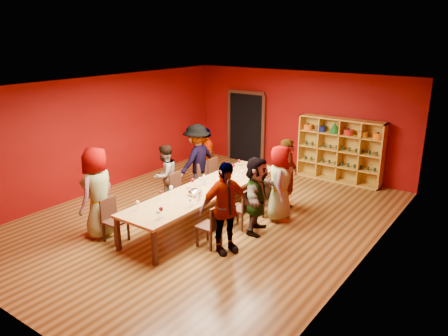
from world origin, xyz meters
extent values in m
cube|color=#563816|center=(0.00, 0.00, -0.01)|extent=(7.10, 9.10, 0.02)
cube|color=#670605|center=(0.00, 4.51, 1.50)|extent=(7.10, 0.02, 3.00)
cube|color=#670605|center=(0.00, -4.51, 1.50)|extent=(7.10, 0.02, 3.00)
cube|color=#670605|center=(-3.51, 0.00, 1.50)|extent=(0.02, 9.10, 3.00)
cube|color=#670605|center=(3.51, 0.00, 1.50)|extent=(0.02, 9.10, 3.00)
cube|color=white|center=(0.00, 0.00, 3.01)|extent=(7.10, 9.10, 0.02)
cube|color=#B28B4A|center=(0.00, 0.00, 0.72)|extent=(1.10, 4.50, 0.06)
cube|color=black|center=(-0.49, -2.17, 0.34)|extent=(0.08, 0.08, 0.69)
cube|color=black|center=(-0.49, 2.17, 0.34)|extent=(0.08, 0.08, 0.69)
cube|color=black|center=(0.49, -2.17, 0.34)|extent=(0.08, 0.08, 0.69)
cube|color=black|center=(0.49, 2.17, 0.34)|extent=(0.08, 0.08, 0.69)
cube|color=black|center=(-1.80, 4.44, 1.10)|extent=(1.20, 0.14, 2.20)
cube|color=black|center=(-1.80, 4.37, 2.25)|extent=(1.32, 0.06, 0.10)
cube|color=black|center=(-2.45, 4.37, 1.10)|extent=(0.10, 0.06, 2.20)
cube|color=black|center=(-1.15, 4.37, 1.10)|extent=(0.10, 0.06, 2.20)
cube|color=#B48928|center=(0.22, 4.28, 0.90)|extent=(0.04, 0.40, 1.80)
cube|color=#B48928|center=(2.58, 4.28, 0.90)|extent=(0.04, 0.40, 1.80)
cube|color=#B48928|center=(1.40, 4.28, 1.78)|extent=(2.40, 0.40, 0.04)
cube|color=#B48928|center=(1.40, 4.28, 0.02)|extent=(2.40, 0.40, 0.04)
cube|color=#B48928|center=(1.40, 4.47, 0.90)|extent=(2.40, 0.02, 1.80)
cube|color=#B48928|center=(1.40, 4.28, 0.45)|extent=(2.36, 0.38, 0.03)
cube|color=#B48928|center=(1.40, 4.28, 0.90)|extent=(2.36, 0.38, 0.03)
cube|color=#B48928|center=(1.40, 4.28, 1.35)|extent=(2.36, 0.38, 0.03)
cube|color=#B48928|center=(0.80, 4.28, 0.90)|extent=(0.03, 0.38, 1.76)
cube|color=#B48928|center=(1.40, 4.28, 0.90)|extent=(0.03, 0.38, 1.76)
cube|color=#B48928|center=(2.00, 4.28, 0.90)|extent=(0.03, 0.38, 1.76)
cylinder|color=orange|center=(0.40, 4.28, 1.44)|extent=(0.26, 0.26, 0.15)
sphere|color=black|center=(0.40, 4.28, 1.53)|extent=(0.05, 0.05, 0.05)
cylinder|color=navy|center=(0.80, 4.28, 1.44)|extent=(0.26, 0.26, 0.15)
sphere|color=black|center=(0.80, 4.28, 1.53)|extent=(0.05, 0.05, 0.05)
cylinder|color=#196420|center=(1.20, 4.28, 1.41)|extent=(0.26, 0.26, 0.08)
cone|color=#196420|center=(1.20, 4.28, 1.56)|extent=(0.24, 0.24, 0.22)
cylinder|color=#AC1F13|center=(1.60, 4.28, 1.44)|extent=(0.26, 0.26, 0.15)
sphere|color=black|center=(1.60, 4.28, 1.53)|extent=(0.05, 0.05, 0.05)
cylinder|color=#C48F17|center=(2.00, 4.28, 1.44)|extent=(0.26, 0.26, 0.15)
sphere|color=black|center=(2.00, 4.28, 1.53)|extent=(0.05, 0.05, 0.05)
cylinder|color=orange|center=(2.40, 4.28, 1.44)|extent=(0.26, 0.26, 0.15)
sphere|color=black|center=(2.40, 4.28, 1.53)|extent=(0.05, 0.05, 0.05)
cylinder|color=black|center=(0.38, 4.28, 0.52)|extent=(0.07, 0.07, 0.10)
cylinder|color=black|center=(0.56, 4.28, 0.52)|extent=(0.07, 0.07, 0.10)
cylinder|color=black|center=(0.75, 4.28, 0.52)|extent=(0.07, 0.07, 0.10)
cylinder|color=black|center=(0.93, 4.28, 0.52)|extent=(0.07, 0.07, 0.10)
cylinder|color=black|center=(1.12, 4.28, 0.52)|extent=(0.07, 0.07, 0.10)
cylinder|color=black|center=(1.30, 4.28, 0.52)|extent=(0.07, 0.07, 0.10)
cylinder|color=black|center=(1.49, 4.28, 0.52)|extent=(0.07, 0.07, 0.10)
cylinder|color=black|center=(1.67, 4.28, 0.52)|extent=(0.07, 0.07, 0.10)
cylinder|color=black|center=(1.86, 4.28, 0.52)|extent=(0.07, 0.07, 0.10)
cylinder|color=black|center=(2.04, 4.28, 0.52)|extent=(0.07, 0.07, 0.10)
cylinder|color=black|center=(2.23, 4.28, 0.52)|extent=(0.07, 0.07, 0.10)
cylinder|color=black|center=(2.42, 4.28, 0.52)|extent=(0.07, 0.07, 0.10)
cylinder|color=black|center=(0.38, 4.28, 0.97)|extent=(0.07, 0.07, 0.10)
cylinder|color=black|center=(0.56, 4.28, 0.97)|extent=(0.07, 0.07, 0.10)
cylinder|color=black|center=(0.75, 4.28, 0.97)|extent=(0.07, 0.07, 0.10)
cylinder|color=black|center=(0.93, 4.28, 0.97)|extent=(0.07, 0.07, 0.10)
cylinder|color=black|center=(1.12, 4.28, 0.97)|extent=(0.07, 0.07, 0.10)
cylinder|color=black|center=(1.30, 4.28, 0.97)|extent=(0.07, 0.07, 0.10)
cylinder|color=black|center=(1.49, 4.28, 0.97)|extent=(0.07, 0.07, 0.10)
cylinder|color=black|center=(1.67, 4.28, 0.97)|extent=(0.07, 0.07, 0.10)
cylinder|color=black|center=(1.86, 4.28, 0.97)|extent=(0.07, 0.07, 0.10)
cylinder|color=black|center=(2.04, 4.28, 0.97)|extent=(0.07, 0.07, 0.10)
cylinder|color=black|center=(2.23, 4.28, 0.97)|extent=(0.07, 0.07, 0.10)
cylinder|color=black|center=(2.42, 4.28, 0.97)|extent=(0.07, 0.07, 0.10)
cube|color=black|center=(-0.83, -1.93, 0.43)|extent=(0.42, 0.42, 0.04)
cube|color=black|center=(-1.02, -1.93, 0.67)|extent=(0.04, 0.40, 0.44)
cube|color=black|center=(-1.00, -2.10, 0.21)|extent=(0.04, 0.04, 0.41)
cube|color=black|center=(-0.66, -2.10, 0.21)|extent=(0.04, 0.04, 0.41)
cube|color=black|center=(-1.00, -1.76, 0.21)|extent=(0.04, 0.04, 0.41)
cube|color=black|center=(-0.66, -1.76, 0.21)|extent=(0.04, 0.04, 0.41)
imported|color=#131936|center=(-1.31, -1.93, 0.95)|extent=(0.73, 1.02, 1.90)
cube|color=black|center=(-0.83, 0.09, 0.43)|extent=(0.42, 0.42, 0.04)
cube|color=black|center=(-1.02, 0.09, 0.67)|extent=(0.04, 0.40, 0.44)
cube|color=black|center=(-1.00, -0.08, 0.21)|extent=(0.04, 0.04, 0.41)
cube|color=black|center=(-0.66, -0.08, 0.21)|extent=(0.04, 0.04, 0.41)
cube|color=black|center=(-1.00, 0.26, 0.21)|extent=(0.04, 0.04, 0.41)
cube|color=black|center=(-0.66, 0.26, 0.21)|extent=(0.04, 0.04, 0.41)
imported|color=#4C4C51|center=(-1.34, 0.09, 0.76)|extent=(0.44, 0.75, 1.51)
cube|color=black|center=(-0.83, 1.13, 0.43)|extent=(0.42, 0.42, 0.04)
cube|color=black|center=(-1.02, 1.13, 0.67)|extent=(0.04, 0.40, 0.44)
cube|color=black|center=(-1.00, 0.96, 0.21)|extent=(0.04, 0.04, 0.41)
cube|color=black|center=(-0.66, 0.96, 0.21)|extent=(0.04, 0.04, 0.41)
cube|color=black|center=(-1.00, 1.30, 0.21)|extent=(0.04, 0.04, 0.41)
cube|color=black|center=(-0.66, 1.30, 0.21)|extent=(0.04, 0.04, 0.41)
imported|color=#15163B|center=(-1.18, 1.13, 0.93)|extent=(0.52, 1.21, 1.86)
cube|color=black|center=(-0.83, 1.57, 0.43)|extent=(0.42, 0.42, 0.04)
cube|color=black|center=(-1.02, 1.57, 0.67)|extent=(0.04, 0.40, 0.44)
cube|color=black|center=(-1.00, 1.40, 0.21)|extent=(0.04, 0.04, 0.41)
cube|color=black|center=(-0.66, 1.40, 0.21)|extent=(0.04, 0.04, 0.41)
cube|color=black|center=(-1.00, 1.74, 0.21)|extent=(0.04, 0.04, 0.41)
cube|color=black|center=(-0.66, 1.74, 0.21)|extent=(0.04, 0.04, 0.41)
imported|color=#D08B90|center=(-1.23, 1.57, 0.84)|extent=(0.75, 1.08, 1.68)
cube|color=black|center=(0.83, -0.99, 0.43)|extent=(0.42, 0.42, 0.04)
cube|color=black|center=(1.02, -0.99, 0.67)|extent=(0.04, 0.40, 0.44)
cube|color=black|center=(0.66, -1.16, 0.21)|extent=(0.04, 0.04, 0.41)
cube|color=black|center=(1.00, -1.16, 0.21)|extent=(0.04, 0.04, 0.41)
cube|color=black|center=(0.66, -0.82, 0.21)|extent=(0.04, 0.04, 0.41)
cube|color=black|center=(1.00, -0.82, 0.21)|extent=(0.04, 0.04, 0.41)
imported|color=#131736|center=(1.21, -0.99, 0.90)|extent=(0.88, 1.16, 1.80)
cube|color=black|center=(0.83, 0.10, 0.43)|extent=(0.42, 0.42, 0.04)
cube|color=black|center=(1.02, 0.10, 0.67)|extent=(0.04, 0.40, 0.44)
cube|color=black|center=(0.66, -0.07, 0.21)|extent=(0.04, 0.04, 0.41)
cube|color=black|center=(1.00, -0.07, 0.21)|extent=(0.04, 0.04, 0.41)
cube|color=black|center=(0.66, 0.27, 0.21)|extent=(0.04, 0.04, 0.41)
cube|color=black|center=(1.00, 0.27, 0.21)|extent=(0.04, 0.04, 0.41)
imported|color=#151C3C|center=(1.24, 0.10, 0.83)|extent=(0.86, 1.59, 1.65)
cube|color=black|center=(0.83, 0.97, 0.43)|extent=(0.42, 0.42, 0.04)
cube|color=black|center=(1.02, 0.97, 0.67)|extent=(0.04, 0.40, 0.44)
cube|color=black|center=(0.66, 0.80, 0.21)|extent=(0.04, 0.04, 0.41)
cube|color=black|center=(1.00, 0.80, 0.21)|extent=(0.04, 0.04, 0.41)
cube|color=black|center=(0.66, 1.14, 0.21)|extent=(0.04, 0.04, 0.41)
cube|color=black|center=(1.00, 1.14, 0.21)|extent=(0.04, 0.04, 0.41)
imported|color=#5E7CC2|center=(1.31, 0.97, 0.86)|extent=(0.75, 0.95, 1.72)
cube|color=black|center=(0.83, 1.60, 0.43)|extent=(0.42, 0.42, 0.04)
cube|color=black|center=(1.02, 1.60, 0.67)|extent=(0.04, 0.40, 0.44)
cube|color=black|center=(0.66, 1.43, 0.21)|extent=(0.04, 0.04, 0.41)
cube|color=black|center=(1.00, 1.43, 0.21)|extent=(0.04, 0.04, 0.41)
cube|color=black|center=(0.66, 1.77, 0.21)|extent=(0.04, 0.04, 0.41)
cube|color=black|center=(1.00, 1.77, 0.21)|extent=(0.04, 0.04, 0.41)
imported|color=silver|center=(1.19, 1.60, 0.86)|extent=(0.61, 0.73, 1.72)
cylinder|color=white|center=(-0.17, 1.30, 0.75)|extent=(0.07, 0.07, 0.01)
cylinder|color=white|center=(-0.17, 1.30, 0.82)|extent=(0.01, 0.01, 0.12)
ellipsoid|color=#49070F|center=(-0.17, 1.30, 0.92)|extent=(0.09, 0.09, 0.10)
cylinder|color=white|center=(0.37, 1.86, 0.75)|extent=(0.06, 0.06, 0.01)
cylinder|color=white|center=(0.37, 1.86, 0.81)|extent=(0.01, 0.01, 0.11)
ellipsoid|color=#49070F|center=(0.37, 1.86, 0.90)|extent=(0.08, 0.08, 0.09)
cylinder|color=white|center=(0.38, -1.03, 0.75)|extent=(0.06, 0.06, 0.01)
cylinder|color=white|center=(0.38, -1.03, 0.81)|extent=(0.01, 0.01, 0.10)
ellipsoid|color=white|center=(0.38, -1.03, 0.89)|extent=(0.07, 0.07, 0.08)
cylinder|color=white|center=(-0.28, -0.14, 0.75)|extent=(0.07, 0.07, 0.01)
cylinder|color=white|center=(-0.28, -0.14, 0.82)|extent=(0.01, 0.01, 0.12)
ellipsoid|color=#49070F|center=(-0.28, -0.14, 0.92)|extent=(0.09, 0.09, 0.10)
cylinder|color=white|center=(-0.27, 1.00, 0.75)|extent=(0.07, 0.07, 0.01)
cylinder|color=white|center=(-0.27, 1.00, 0.82)|extent=(0.01, 0.01, 0.12)
ellipsoid|color=#49070F|center=(-0.27, 1.00, 0.91)|extent=(0.09, 0.09, 0.10)
cylinder|color=white|center=(0.34, 0.00, 0.75)|extent=(0.06, 0.06, 0.01)
cylinder|color=white|center=(0.34, 0.00, 0.81)|extent=(0.01, 0.01, 0.11)
ellipsoid|color=#49070F|center=(0.34, 0.00, 0.90)|extent=(0.08, 0.08, 0.09)
cylinder|color=white|center=(0.30, 0.76, 0.75)|extent=(0.06, 0.06, 0.01)
cylinder|color=white|center=(0.30, 0.76, 0.81)|extent=(0.01, 0.01, 0.10)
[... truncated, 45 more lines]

